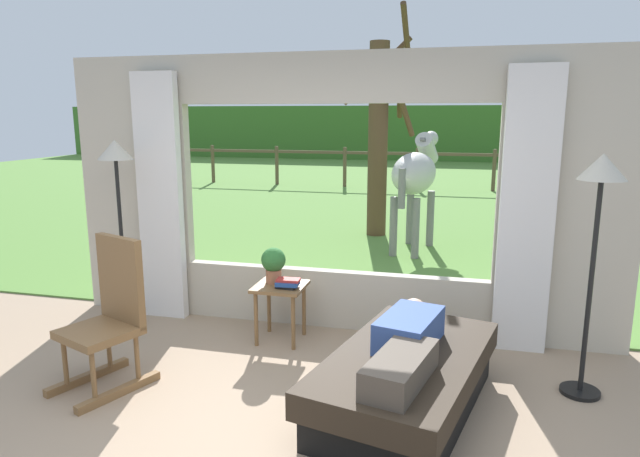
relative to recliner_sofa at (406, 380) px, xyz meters
The scene contains 16 objects.
back_wall_with_window 1.94m from the recliner_sofa, 121.03° to the left, with size 5.20×0.12×2.55m.
curtain_panel_left 3.00m from the recliner_sofa, 153.44° to the left, with size 0.44×0.10×2.40m, color silver.
curtain_panel_right 1.81m from the recliner_sofa, 56.38° to the left, with size 0.44×0.10×2.40m, color silver.
outdoor_pasture_lawn 12.34m from the recliner_sofa, 93.94° to the left, with size 36.00×21.68×0.02m, color #568438.
distant_hill_ridge 22.19m from the recliner_sofa, 92.19° to the left, with size 36.00×2.00×2.40m, color #3D6E28.
recliner_sofa is the anchor object (origin of this frame).
reclining_person 0.31m from the recliner_sofa, 90.00° to the right, with size 0.47×1.43×0.22m.
rocking_chair 2.21m from the recliner_sofa, behind, with size 0.68×0.80×1.12m.
side_table 1.55m from the recliner_sofa, 141.99° to the left, with size 0.44×0.44×0.52m.
potted_plant 1.71m from the recliner_sofa, 142.06° to the left, with size 0.22×0.22×0.32m.
book_stack 1.47m from the recliner_sofa, 141.89° to the left, with size 0.21×0.16×0.08m.
floor_lamp_left 3.18m from the recliner_sofa, 161.21° to the left, with size 0.32×0.32×1.78m.
floor_lamp_right 1.79m from the recliner_sofa, 24.15° to the left, with size 0.32×0.32×1.75m.
horse 4.77m from the recliner_sofa, 94.15° to the left, with size 0.78×1.82×1.73m.
pasture_tree 5.87m from the recliner_sofa, 100.38° to the left, with size 1.28×1.25×3.63m.
pasture_fence_line 11.74m from the recliner_sofa, 94.14° to the left, with size 16.10×0.10×1.10m.
Camera 1 is at (1.14, -2.69, 2.00)m, focal length 31.16 mm.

